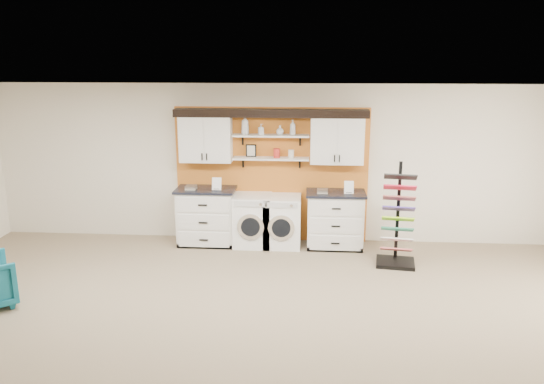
# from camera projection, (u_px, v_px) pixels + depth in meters

# --- Properties ---
(floor) EXTENTS (10.00, 10.00, 0.00)m
(floor) POSITION_uv_depth(u_px,v_px,m) (246.00, 358.00, 5.89)
(floor) COLOR #847558
(floor) RESTS_ON ground
(ceiling) EXTENTS (10.00, 10.00, 0.00)m
(ceiling) POSITION_uv_depth(u_px,v_px,m) (242.00, 104.00, 5.19)
(ceiling) COLOR white
(ceiling) RESTS_ON wall_back
(wall_back) EXTENTS (10.00, 0.00, 10.00)m
(wall_back) POSITION_uv_depth(u_px,v_px,m) (272.00, 164.00, 9.41)
(wall_back) COLOR silver
(wall_back) RESTS_ON floor
(accent_panel) EXTENTS (3.40, 0.07, 2.40)m
(accent_panel) POSITION_uv_depth(u_px,v_px,m) (272.00, 175.00, 9.42)
(accent_panel) COLOR #C56B21
(accent_panel) RESTS_ON wall_back
(upper_cabinet_left) EXTENTS (0.90, 0.35, 0.84)m
(upper_cabinet_left) POSITION_uv_depth(u_px,v_px,m) (206.00, 138.00, 9.17)
(upper_cabinet_left) COLOR white
(upper_cabinet_left) RESTS_ON wall_back
(upper_cabinet_right) EXTENTS (0.90, 0.35, 0.84)m
(upper_cabinet_right) POSITION_uv_depth(u_px,v_px,m) (337.00, 139.00, 9.01)
(upper_cabinet_right) COLOR white
(upper_cabinet_right) RESTS_ON wall_back
(shelf_lower) EXTENTS (1.32, 0.28, 0.03)m
(shelf_lower) POSITION_uv_depth(u_px,v_px,m) (271.00, 158.00, 9.18)
(shelf_lower) COLOR white
(shelf_lower) RESTS_ON wall_back
(shelf_upper) EXTENTS (1.32, 0.28, 0.03)m
(shelf_upper) POSITION_uv_depth(u_px,v_px,m) (271.00, 136.00, 9.08)
(shelf_upper) COLOR white
(shelf_upper) RESTS_ON wall_back
(crown_molding) EXTENTS (3.30, 0.41, 0.13)m
(crown_molding) POSITION_uv_depth(u_px,v_px,m) (271.00, 112.00, 8.99)
(crown_molding) COLOR black
(crown_molding) RESTS_ON wall_back
(picture_frame) EXTENTS (0.18, 0.02, 0.22)m
(picture_frame) POSITION_uv_depth(u_px,v_px,m) (251.00, 151.00, 9.22)
(picture_frame) COLOR black
(picture_frame) RESTS_ON shelf_lower
(canister_red) EXTENTS (0.11, 0.11, 0.16)m
(canister_red) POSITION_uv_depth(u_px,v_px,m) (277.00, 153.00, 9.15)
(canister_red) COLOR red
(canister_red) RESTS_ON shelf_lower
(canister_cream) EXTENTS (0.10, 0.10, 0.14)m
(canister_cream) POSITION_uv_depth(u_px,v_px,m) (291.00, 154.00, 9.13)
(canister_cream) COLOR silver
(canister_cream) RESTS_ON shelf_lower
(base_cabinet_left) EXTENTS (1.04, 0.66, 1.01)m
(base_cabinet_left) POSITION_uv_depth(u_px,v_px,m) (207.00, 216.00, 9.36)
(base_cabinet_left) COLOR white
(base_cabinet_left) RESTS_ON floor
(base_cabinet_right) EXTENTS (1.01, 0.66, 0.99)m
(base_cabinet_right) POSITION_uv_depth(u_px,v_px,m) (335.00, 220.00, 9.21)
(base_cabinet_right) COLOR white
(base_cabinet_right) RESTS_ON floor
(washer) EXTENTS (0.65, 0.71, 0.91)m
(washer) POSITION_uv_depth(u_px,v_px,m) (253.00, 220.00, 9.31)
(washer) COLOR white
(washer) RESTS_ON floor
(dryer) EXTENTS (0.64, 0.71, 0.89)m
(dryer) POSITION_uv_depth(u_px,v_px,m) (282.00, 221.00, 9.28)
(dryer) COLOR white
(dryer) RESTS_ON floor
(sample_rack) EXTENTS (0.66, 0.58, 1.65)m
(sample_rack) POSITION_uv_depth(u_px,v_px,m) (397.00, 233.00, 8.42)
(sample_rack) COLOR black
(sample_rack) RESTS_ON floor
(soap_bottle_a) EXTENTS (0.17, 0.17, 0.34)m
(soap_bottle_a) POSITION_uv_depth(u_px,v_px,m) (245.00, 125.00, 9.07)
(soap_bottle_a) COLOR silver
(soap_bottle_a) RESTS_ON shelf_upper
(soap_bottle_b) EXTENTS (0.11, 0.11, 0.18)m
(soap_bottle_b) POSITION_uv_depth(u_px,v_px,m) (261.00, 129.00, 9.07)
(soap_bottle_b) COLOR silver
(soap_bottle_b) RESTS_ON shelf_upper
(soap_bottle_c) EXTENTS (0.18, 0.18, 0.16)m
(soap_bottle_c) POSITION_uv_depth(u_px,v_px,m) (280.00, 130.00, 9.05)
(soap_bottle_c) COLOR silver
(soap_bottle_c) RESTS_ON shelf_upper
(soap_bottle_d) EXTENTS (0.14, 0.14, 0.26)m
(soap_bottle_d) POSITION_uv_depth(u_px,v_px,m) (293.00, 127.00, 9.02)
(soap_bottle_d) COLOR silver
(soap_bottle_d) RESTS_ON shelf_upper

